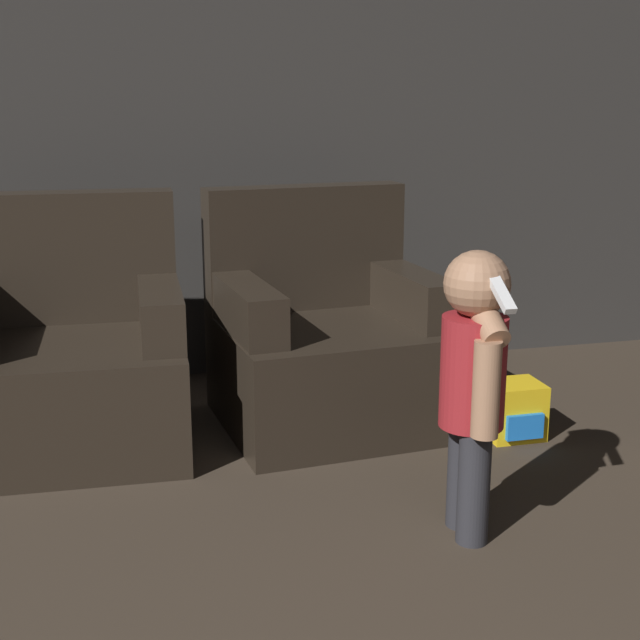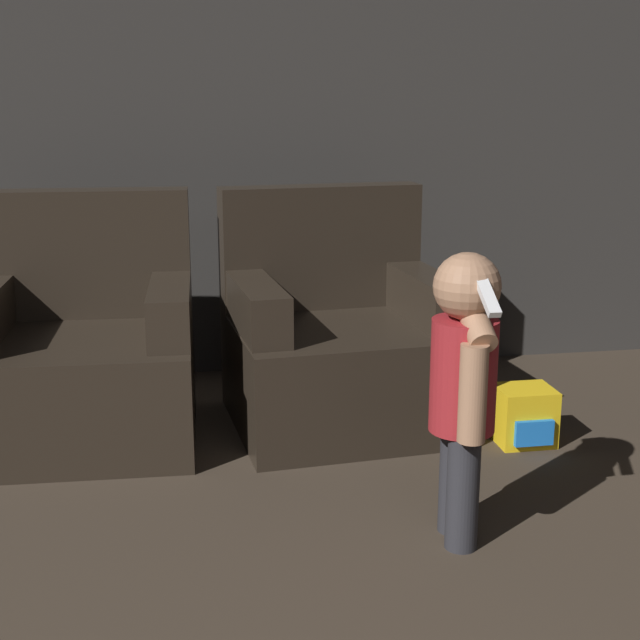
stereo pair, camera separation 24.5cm
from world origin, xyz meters
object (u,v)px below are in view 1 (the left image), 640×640
armchair_left (69,362)px  toy_backpack (514,410)px  person_toddler (474,372)px  armchair_right (325,344)px

armchair_left → toy_backpack: 1.81m
toy_backpack → person_toddler: bearing=-125.4°
armchair_right → toy_backpack: 0.83m
armchair_left → armchair_right: (1.05, -0.00, 0.00)m
person_toddler → armchair_left: bearing=-126.3°
armchair_left → person_toddler: 1.68m
armchair_left → toy_backpack: size_ratio=4.26×
armchair_left → person_toddler: bearing=-40.1°
armchair_left → armchair_right: size_ratio=1.00×
armchair_right → toy_backpack: bearing=-34.6°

